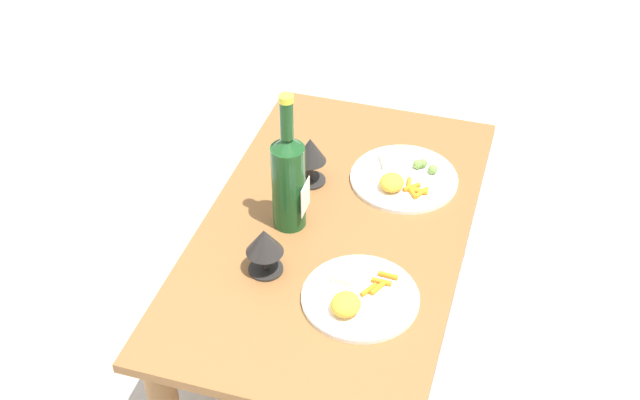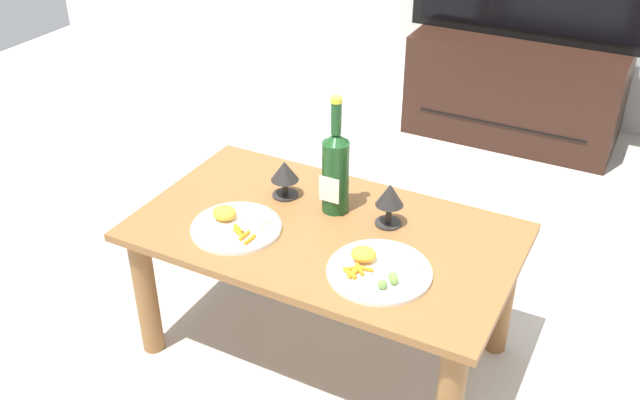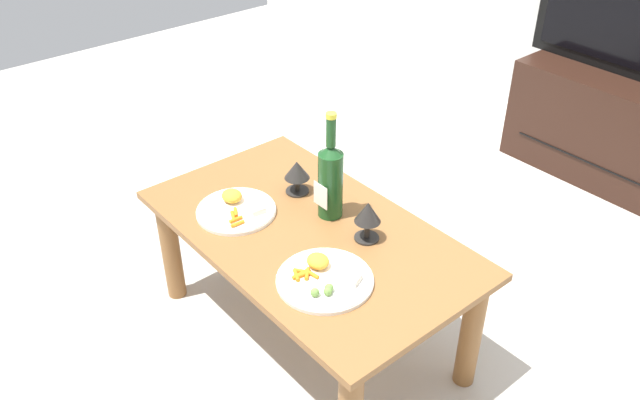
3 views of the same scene
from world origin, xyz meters
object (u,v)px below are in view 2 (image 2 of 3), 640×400
dining_table (325,253)px  tv_stand (516,88)px  dinner_plate_right (378,269)px  goblet_left (285,173)px  goblet_right (390,197)px  wine_bottle (336,169)px  dinner_plate_left (236,225)px

dining_table → tv_stand: (0.12, 1.86, -0.12)m
dining_table → dinner_plate_right: (0.23, -0.12, 0.10)m
tv_stand → goblet_left: 1.80m
goblet_right → tv_stand: bearing=91.1°
dining_table → wine_bottle: (-0.02, 0.11, 0.23)m
dinner_plate_right → dining_table: bearing=151.4°
wine_bottle → goblet_right: wine_bottle is taller
goblet_left → goblet_right: 0.36m
dinner_plate_right → wine_bottle: bearing=136.6°
dining_table → goblet_left: goblet_left is taller
wine_bottle → dinner_plate_left: (-0.21, -0.23, -0.13)m
tv_stand → dinner_plate_left: dinner_plate_left is taller
dinner_plate_left → wine_bottle: bearing=47.8°
dinner_plate_right → goblet_left: bearing=151.0°
dinner_plate_right → goblet_right: bearing=106.7°
dinner_plate_left → dining_table: bearing=27.5°
tv_stand → dinner_plate_left: (-0.35, -1.98, 0.22)m
dining_table → dinner_plate_right: bearing=-28.6°
goblet_left → dinner_plate_right: goblet_left is taller
goblet_left → dinner_plate_left: size_ratio=0.46×
goblet_right → goblet_left: bearing=-180.0°
dinner_plate_left → dinner_plate_right: 0.46m
goblet_right → dinner_plate_right: (0.07, -0.24, -0.08)m
dining_table → goblet_right: (0.16, 0.11, 0.18)m
dining_table → goblet_left: (-0.20, 0.11, 0.17)m
dinner_plate_left → tv_stand: bearing=79.9°
goblet_left → dinner_plate_left: (-0.03, -0.23, -0.07)m
tv_stand → wine_bottle: 1.79m
goblet_right → dinner_plate_right: bearing=-73.3°
tv_stand → wine_bottle: (-0.14, -1.75, 0.36)m
dining_table → tv_stand: bearing=86.3°
wine_bottle → tv_stand: bearing=85.3°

